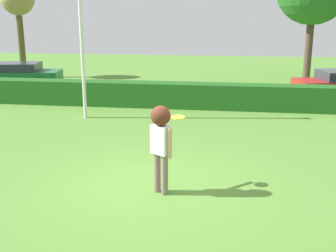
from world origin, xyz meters
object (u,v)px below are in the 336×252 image
frisbee (178,117)px  parked_car_green (17,74)px  person (161,136)px  oak_tree (18,1)px  lamppost (80,13)px

frisbee → parked_car_green: size_ratio=0.06×
parked_car_green → person: bearing=-51.8°
frisbee → oak_tree: (-10.91, 14.78, 2.78)m
person → oak_tree: 18.85m
frisbee → lamppost: bearing=125.6°
parked_car_green → oak_tree: (-1.51, 3.67, 3.57)m
person → lamppost: (-3.70, 6.04, 2.39)m
person → parked_car_green: (-9.12, 11.59, -0.52)m
parked_car_green → oak_tree: size_ratio=0.83×
lamppost → oak_tree: size_ratio=1.22×
oak_tree → lamppost: bearing=-53.1°
oak_tree → person: bearing=-55.1°
person → parked_car_green: 14.76m
person → frisbee: (0.28, 0.48, 0.27)m
parked_car_green → lamppost: bearing=-45.7°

